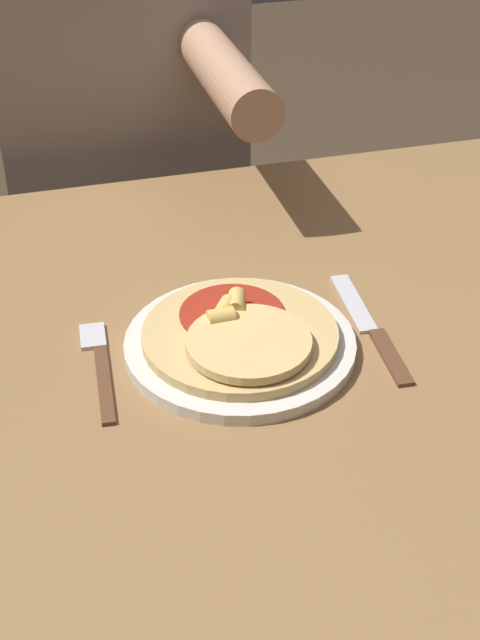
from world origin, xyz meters
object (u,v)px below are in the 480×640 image
dining_table (280,432)px  knife (371,328)px  pizza (241,334)px  fork (99,363)px  person_diner (123,147)px  plate (240,345)px

dining_table → knife: bearing=5.6°
pizza → fork: size_ratio=1.22×
fork → knife: same height
dining_table → person_diner: (-0.07, 0.66, 0.09)m
knife → person_diner: size_ratio=0.18×
fork → knife: bearing=-3.3°
pizza → person_diner: 0.65m
person_diner → pizza: bearing=-87.8°
dining_table → plate: 0.14m
dining_table → pizza: pizza is taller
dining_table → fork: 0.23m
plate → fork: 0.15m
knife → person_diner: bearing=105.4°
knife → pizza: bearing=-179.7°
dining_table → pizza: 0.15m
pizza → plate: bearing=85.9°
dining_table → person_diner: size_ratio=0.80×
knife → plate: bearing=178.6°
knife → dining_table: bearing=-174.4°
pizza → person_diner: (-0.02, 0.65, -0.05)m
fork → person_diner: size_ratio=0.14×
person_diner → plate: bearing=-87.8°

